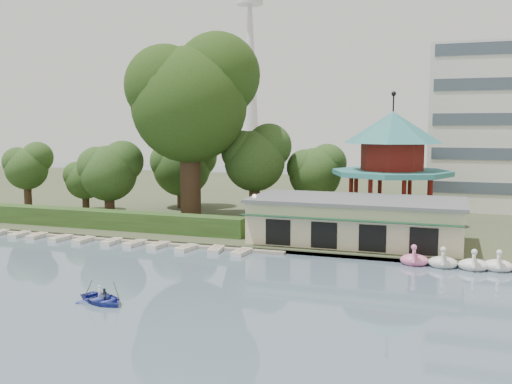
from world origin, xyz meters
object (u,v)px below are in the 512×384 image
at_px(boathouse, 356,220).
at_px(rowboat_with_passengers, 102,295).
at_px(pavilion, 392,157).
at_px(dock, 112,239).
at_px(big_tree, 192,95).

height_order(boathouse, rowboat_with_passengers, boathouse).
xyz_separation_m(boathouse, pavilion, (2.00, 10.03, 5.11)).
distance_m(pavilion, rowboat_with_passengers, 35.01).
bearing_deg(dock, big_tree, 73.93).
relative_size(pavilion, rowboat_with_passengers, 2.43).
distance_m(dock, rowboat_with_passengers, 19.41).
height_order(dock, pavilion, pavilion).
xyz_separation_m(boathouse, rowboat_with_passengers, (-11.89, -21.34, -1.88)).
bearing_deg(dock, pavilion, 31.66).
xyz_separation_m(dock, pavilion, (24.00, 14.80, 7.36)).
distance_m(dock, boathouse, 22.62).
distance_m(big_tree, rowboat_with_passengers, 31.43).
bearing_deg(big_tree, boathouse, -18.30).
distance_m(dock, big_tree, 17.91).
relative_size(boathouse, big_tree, 0.91).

